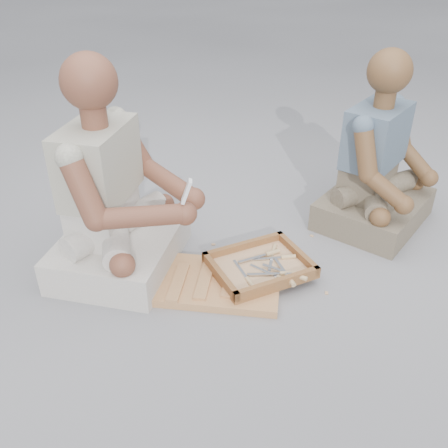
{
  "coord_description": "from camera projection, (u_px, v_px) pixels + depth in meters",
  "views": [
    {
      "loc": [
        -0.32,
        -1.64,
        1.45
      ],
      "look_at": [
        -0.1,
        0.21,
        0.3
      ],
      "focal_mm": 40.0,
      "sensor_mm": 36.0,
      "label": 1
    }
  ],
  "objects": [
    {
      "name": "chisel_3",
      "position": [
        283.0,
        274.0,
        2.27
      ],
      "size": [
        0.22,
        0.03,
        0.02
      ],
      "rotation": [
        0.0,
        0.0,
        -0.08
      ],
      "color": "silver",
      "rests_on": "tool_tray"
    },
    {
      "name": "wood_chip_6",
      "position": [
        262.0,
        293.0,
        2.26
      ],
      "size": [
        0.02,
        0.02,
        0.0
      ],
      "primitive_type": "cube",
      "rotation": [
        0.0,
        0.0,
        2.15
      ],
      "color": "tan",
      "rests_on": "ground"
    },
    {
      "name": "chisel_2",
      "position": [
        273.0,
        252.0,
        2.43
      ],
      "size": [
        0.09,
        0.21,
        0.02
      ],
      "rotation": [
        0.0,
        0.0,
        1.24
      ],
      "color": "silver",
      "rests_on": "tool_tray"
    },
    {
      "name": "companion",
      "position": [
        378.0,
        170.0,
        2.64
      ],
      "size": [
        0.76,
        0.76,
        0.93
      ],
      "rotation": [
        0.0,
        0.0,
        3.94
      ],
      "color": "#746853",
      "rests_on": "ground"
    },
    {
      "name": "wood_chip_3",
      "position": [
        312.0,
        236.0,
        2.66
      ],
      "size": [
        0.02,
        0.02,
        0.0
      ],
      "primitive_type": "cube",
      "rotation": [
        0.0,
        0.0,
        2.23
      ],
      "color": "tan",
      "rests_on": "ground"
    },
    {
      "name": "wood_chip_9",
      "position": [
        327.0,
        293.0,
        2.25
      ],
      "size": [
        0.02,
        0.02,
        0.0
      ],
      "primitive_type": "cube",
      "rotation": [
        0.0,
        0.0,
        1.33
      ],
      "color": "tan",
      "rests_on": "ground"
    },
    {
      "name": "carved_panel",
      "position": [
        219.0,
        283.0,
        2.29
      ],
      "size": [
        0.63,
        0.5,
        0.04
      ],
      "primitive_type": "cube",
      "rotation": [
        0.0,
        0.0,
        -0.26
      ],
      "color": "#A1683E",
      "rests_on": "ground"
    },
    {
      "name": "wood_chip_8",
      "position": [
        215.0,
        293.0,
        2.25
      ],
      "size": [
        0.02,
        0.02,
        0.0
      ],
      "primitive_type": "cube",
      "rotation": [
        0.0,
        0.0,
        2.41
      ],
      "color": "tan",
      "rests_on": "ground"
    },
    {
      "name": "wood_chip_7",
      "position": [
        250.0,
        256.0,
        2.5
      ],
      "size": [
        0.02,
        0.02,
        0.0
      ],
      "primitive_type": "cube",
      "rotation": [
        0.0,
        0.0,
        2.61
      ],
      "color": "tan",
      "rests_on": "ground"
    },
    {
      "name": "chisel_5",
      "position": [
        295.0,
        275.0,
        2.25
      ],
      "size": [
        0.19,
        0.15,
        0.02
      ],
      "rotation": [
        0.0,
        0.0,
        -0.65
      ],
      "color": "silver",
      "rests_on": "tool_tray"
    },
    {
      "name": "chisel_1",
      "position": [
        269.0,
        254.0,
        2.4
      ],
      "size": [
        0.21,
        0.09,
        0.02
      ],
      "rotation": [
        0.0,
        0.0,
        0.32
      ],
      "color": "silver",
      "rests_on": "tool_tray"
    },
    {
      "name": "wood_chip_5",
      "position": [
        255.0,
        265.0,
        2.44
      ],
      "size": [
        0.02,
        0.02,
        0.0
      ],
      "primitive_type": "cube",
      "rotation": [
        0.0,
        0.0,
        3.03
      ],
      "color": "tan",
      "rests_on": "ground"
    },
    {
      "name": "chisel_6",
      "position": [
        284.0,
        257.0,
        2.39
      ],
      "size": [
        0.22,
        0.02,
        0.02
      ],
      "rotation": [
        0.0,
        0.0,
        -0.0
      ],
      "color": "silver",
      "rests_on": "tool_tray"
    },
    {
      "name": "craftsman",
      "position": [
        114.0,
        202.0,
        2.28
      ],
      "size": [
        0.76,
        0.78,
        1.01
      ],
      "rotation": [
        0.0,
        0.0,
        -1.92
      ],
      "color": "beige",
      "rests_on": "ground"
    },
    {
      "name": "wood_chip_4",
      "position": [
        275.0,
        236.0,
        2.66
      ],
      "size": [
        0.02,
        0.02,
        0.0
      ],
      "primitive_type": "cube",
      "rotation": [
        0.0,
        0.0,
        1.73
      ],
      "color": "tan",
      "rests_on": "ground"
    },
    {
      "name": "tool_tray",
      "position": [
        260.0,
        266.0,
        2.34
      ],
      "size": [
        0.53,
        0.47,
        0.06
      ],
      "rotation": [
        0.0,
        0.0,
        0.33
      ],
      "color": "brown",
      "rests_on": "carved_panel"
    },
    {
      "name": "chisel_4",
      "position": [
        289.0,
        278.0,
        2.24
      ],
      "size": [
        0.06,
        0.22,
        0.02
      ],
      "rotation": [
        0.0,
        0.0,
        -1.38
      ],
      "color": "silver",
      "rests_on": "tool_tray"
    },
    {
      "name": "chisel_0",
      "position": [
        280.0,
        278.0,
        2.25
      ],
      "size": [
        0.17,
        0.17,
        0.02
      ],
      "rotation": [
        0.0,
        0.0,
        -0.79
      ],
      "color": "silver",
      "rests_on": "tool_tray"
    },
    {
      "name": "wood_chip_2",
      "position": [
        215.0,
        268.0,
        2.42
      ],
      "size": [
        0.02,
        0.02,
        0.0
      ],
      "primitive_type": "cube",
      "rotation": [
        0.0,
        0.0,
        1.0
      ],
      "color": "tan",
      "rests_on": "ground"
    },
    {
      "name": "ground",
      "position": [
        252.0,
        306.0,
        2.18
      ],
      "size": [
        60.0,
        60.0,
        0.0
      ],
      "primitive_type": "plane",
      "color": "gray",
      "rests_on": "ground"
    },
    {
      "name": "mobile_phone",
      "position": [
        187.0,
        191.0,
        2.08
      ],
      "size": [
        0.05,
        0.05,
        0.11
      ],
      "rotation": [
        -0.35,
        0.0,
        -1.64
      ],
      "color": "white",
      "rests_on": "craftsman"
    },
    {
      "name": "wood_chip_0",
      "position": [
        256.0,
        260.0,
        2.47
      ],
      "size": [
        0.02,
        0.02,
        0.0
      ],
      "primitive_type": "cube",
      "rotation": [
        0.0,
        0.0,
        0.99
      ],
      "color": "tan",
      "rests_on": "ground"
    },
    {
      "name": "wood_chip_1",
      "position": [
        213.0,
        244.0,
        2.59
      ],
      "size": [
        0.02,
        0.02,
        0.0
      ],
      "primitive_type": "cube",
      "rotation": [
        0.0,
        0.0,
        3.12
      ],
      "color": "tan",
      "rests_on": "ground"
    },
    {
      "name": "chisel_7",
      "position": [
        248.0,
        280.0,
        2.24
      ],
      "size": [
        0.07,
        0.22,
        0.02
      ],
      "rotation": [
        0.0,
        0.0,
        -1.31
      ],
      "color": "silver",
      "rests_on": "tool_tray"
    }
  ]
}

